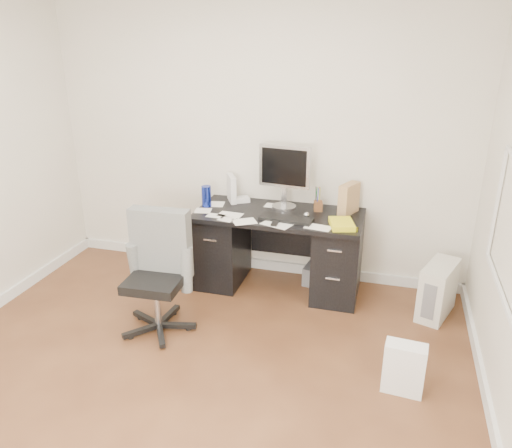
{
  "coord_description": "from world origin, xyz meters",
  "views": [
    {
      "loc": [
        1.24,
        -2.46,
        2.3
      ],
      "look_at": [
        0.21,
        1.2,
        0.8
      ],
      "focal_mm": 35.0,
      "sensor_mm": 36.0,
      "label": 1
    }
  ],
  "objects": [
    {
      "name": "pc_tower",
      "position": [
        1.72,
        1.54,
        0.23
      ],
      "size": [
        0.36,
        0.51,
        0.47
      ],
      "primitive_type": "cube",
      "rotation": [
        0.0,
        0.0,
        -0.35
      ],
      "color": "beige",
      "rests_on": "ground"
    },
    {
      "name": "travel_mug",
      "position": [
        -0.39,
        1.64,
        0.85
      ],
      "size": [
        0.12,
        0.12,
        0.2
      ],
      "primitive_type": "cylinder",
      "rotation": [
        0.0,
        0.0,
        0.42
      ],
      "color": "#16289B",
      "rests_on": "desk"
    },
    {
      "name": "lcd_monitor",
      "position": [
        0.31,
        1.8,
        1.05
      ],
      "size": [
        0.5,
        0.32,
        0.6
      ],
      "primitive_type": null,
      "rotation": [
        0.0,
        0.0,
        -0.1
      ],
      "color": "#B3B4B8",
      "rests_on": "desk"
    },
    {
      "name": "magazine_file",
      "position": [
        0.9,
        1.81,
        0.89
      ],
      "size": [
        0.2,
        0.26,
        0.28
      ],
      "primitive_type": "cube",
      "rotation": [
        0.0,
        0.0,
        -0.41
      ],
      "color": "#9C7F4B",
      "rests_on": "desk"
    },
    {
      "name": "loose_papers",
      "position": [
        0.1,
        1.6,
        0.75
      ],
      "size": [
        1.1,
        0.6,
        0.0
      ],
      "primitive_type": null,
      "color": "silver",
      "rests_on": "desk"
    },
    {
      "name": "paper_remote",
      "position": [
        0.35,
        1.39,
        0.76
      ],
      "size": [
        0.31,
        0.28,
        0.02
      ],
      "primitive_type": null,
      "rotation": [
        0.0,
        0.0,
        -0.33
      ],
      "color": "silver",
      "rests_on": "desk"
    },
    {
      "name": "keyboard",
      "position": [
        0.4,
        1.49,
        0.76
      ],
      "size": [
        0.48,
        0.21,
        0.03
      ],
      "primitive_type": "cube",
      "rotation": [
        0.0,
        0.0,
        -0.11
      ],
      "color": "black",
      "rests_on": "desk"
    },
    {
      "name": "computer_mouse",
      "position": [
        0.56,
        1.6,
        0.78
      ],
      "size": [
        0.06,
        0.06,
        0.05
      ],
      "primitive_type": "sphere",
      "rotation": [
        0.0,
        0.0,
        0.26
      ],
      "color": "#B3B4B8",
      "rests_on": "desk"
    },
    {
      "name": "white_binder",
      "position": [
        -0.21,
        1.85,
        0.88
      ],
      "size": [
        0.2,
        0.24,
        0.26
      ],
      "primitive_type": "cube",
      "rotation": [
        0.0,
        0.0,
        0.5
      ],
      "color": "silver",
      "rests_on": "desk"
    },
    {
      "name": "room_shell",
      "position": [
        0.03,
        0.03,
        1.66
      ],
      "size": [
        4.02,
        4.02,
        2.71
      ],
      "color": "beige",
      "rests_on": "ground"
    },
    {
      "name": "shopping_bag",
      "position": [
        1.45,
        0.45,
        0.18
      ],
      "size": [
        0.29,
        0.21,
        0.37
      ],
      "primitive_type": "cube",
      "rotation": [
        0.0,
        0.0,
        -0.08
      ],
      "color": "white",
      "rests_on": "ground"
    },
    {
      "name": "wicker_basket",
      "position": [
        -0.61,
        1.77,
        0.17
      ],
      "size": [
        0.43,
        0.43,
        0.34
      ],
      "primitive_type": "cube",
      "rotation": [
        0.0,
        0.0,
        0.32
      ],
      "color": "#462815",
      "rests_on": "ground"
    },
    {
      "name": "yellow_book",
      "position": [
        0.89,
        1.48,
        0.77
      ],
      "size": [
        0.27,
        0.31,
        0.05
      ],
      "primitive_type": "cube",
      "rotation": [
        0.0,
        0.0,
        0.28
      ],
      "color": "yellow",
      "rests_on": "desk"
    },
    {
      "name": "pen_cup",
      "position": [
        0.63,
        1.81,
        0.86
      ],
      "size": [
        0.11,
        0.11,
        0.22
      ],
      "primitive_type": null,
      "rotation": [
        0.0,
        0.0,
        0.26
      ],
      "color": "#502B17",
      "rests_on": "desk"
    },
    {
      "name": "ground",
      "position": [
        0.0,
        0.0,
        0.0
      ],
      "size": [
        4.0,
        4.0,
        0.0
      ],
      "primitive_type": "plane",
      "color": "#492917",
      "rests_on": "ground"
    },
    {
      "name": "desk",
      "position": [
        0.3,
        1.65,
        0.4
      ],
      "size": [
        1.5,
        0.7,
        0.75
      ],
      "color": "black",
      "rests_on": "ground"
    },
    {
      "name": "office_chair",
      "position": [
        -0.47,
        0.69,
        0.49
      ],
      "size": [
        0.59,
        0.59,
        0.99
      ],
      "primitive_type": null,
      "rotation": [
        0.0,
        0.0,
        0.05
      ],
      "color": "#505250",
      "rests_on": "ground"
    },
    {
      "name": "desk_printer",
      "position": [
        0.69,
        1.82,
        0.09
      ],
      "size": [
        0.34,
        0.3,
        0.18
      ],
      "primitive_type": "cube",
      "rotation": [
        0.0,
        0.0,
        -0.15
      ],
      "color": "slate",
      "rests_on": "ground"
    }
  ]
}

